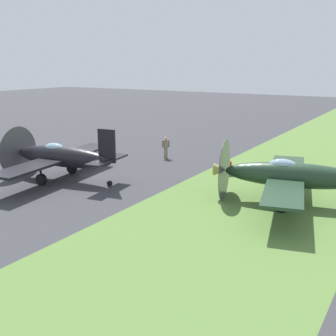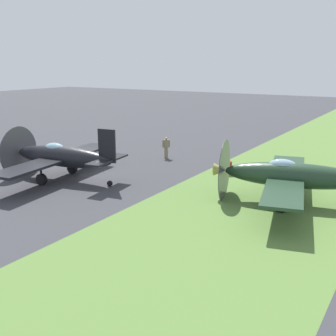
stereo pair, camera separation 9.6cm
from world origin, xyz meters
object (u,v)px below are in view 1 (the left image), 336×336
airplane_lead (61,157)px  ground_crew_chief (166,147)px  airplane_wingman (291,175)px  fuel_drum (227,168)px

airplane_lead → ground_crew_chief: size_ratio=6.11×
airplane_lead → ground_crew_chief: bearing=-22.5°
airplane_lead → airplane_wingman: bearing=-85.2°
airplane_wingman → fuel_drum: (4.00, 5.44, -1.14)m
airplane_lead → ground_crew_chief: (9.03, -2.45, -0.66)m
airplane_lead → airplane_wingman: 14.44m
airplane_wingman → ground_crew_chief: 13.14m
airplane_wingman → ground_crew_chief: (6.00, 11.67, -0.68)m
airplane_wingman → fuel_drum: airplane_wingman is taller
airplane_wingman → airplane_lead: bearing=88.2°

